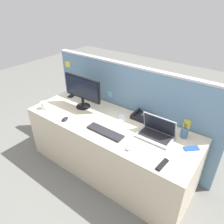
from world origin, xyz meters
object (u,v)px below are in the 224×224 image
(desktop_monitor, at_px, (82,90))
(coffee_mug, at_px, (44,105))
(keyboard_main, at_px, (105,132))
(cell_phone_blue_case, at_px, (191,148))
(pen_cup, at_px, (184,133))
(cell_phone_black_slab, at_px, (72,96))
(laptop, at_px, (156,132))
(cell_phone_white_slab, at_px, (122,118))
(computer_mouse_left_hand, at_px, (65,119))
(desk_phone, at_px, (141,116))
(computer_mouse_right_hand, at_px, (129,147))
(tv_remote, at_px, (162,165))

(desktop_monitor, xyz_separation_m, coffee_mug, (-0.39, -0.35, -0.20))
(keyboard_main, distance_m, cell_phone_blue_case, 0.91)
(pen_cup, xyz_separation_m, cell_phone_black_slab, (-1.69, -0.02, -0.05))
(laptop, bearing_deg, desktop_monitor, 179.64)
(pen_cup, xyz_separation_m, cell_phone_white_slab, (-0.74, -0.08, -0.05))
(pen_cup, bearing_deg, computer_mouse_left_hand, -157.11)
(desk_phone, height_order, cell_phone_black_slab, desk_phone)
(pen_cup, relative_size, cell_phone_blue_case, 1.19)
(desktop_monitor, xyz_separation_m, computer_mouse_right_hand, (0.96, -0.36, -0.23))
(laptop, xyz_separation_m, cell_phone_black_slab, (-1.45, 0.14, -0.05))
(keyboard_main, relative_size, computer_mouse_right_hand, 4.46)
(desktop_monitor, height_order, cell_phone_blue_case, desktop_monitor)
(desk_phone, height_order, keyboard_main, desk_phone)
(computer_mouse_right_hand, relative_size, computer_mouse_left_hand, 1.00)
(keyboard_main, distance_m, computer_mouse_left_hand, 0.56)
(pen_cup, height_order, cell_phone_black_slab, pen_cup)
(desktop_monitor, bearing_deg, tv_remote, -15.66)
(desktop_monitor, bearing_deg, cell_phone_blue_case, 0.51)
(cell_phone_black_slab, distance_m, cell_phone_white_slab, 0.95)
(desktop_monitor, bearing_deg, laptop, -0.36)
(desktop_monitor, bearing_deg, keyboard_main, -25.80)
(computer_mouse_left_hand, distance_m, cell_phone_white_slab, 0.70)
(tv_remote, xyz_separation_m, coffee_mug, (-1.71, 0.02, 0.04))
(desktop_monitor, distance_m, cell_phone_blue_case, 1.48)
(desk_phone, height_order, pen_cup, pen_cup)
(desktop_monitor, bearing_deg, computer_mouse_right_hand, -20.33)
(desktop_monitor, height_order, cell_phone_white_slab, desktop_monitor)
(keyboard_main, xyz_separation_m, cell_phone_white_slab, (-0.02, 0.36, -0.01))
(cell_phone_black_slab, bearing_deg, computer_mouse_right_hand, -34.56)
(desktop_monitor, distance_m, pen_cup, 1.35)
(desktop_monitor, distance_m, computer_mouse_right_hand, 1.05)
(cell_phone_white_slab, bearing_deg, desktop_monitor, 150.53)
(pen_cup, height_order, tv_remote, pen_cup)
(cell_phone_white_slab, bearing_deg, pen_cup, -29.97)
(keyboard_main, height_order, cell_phone_blue_case, keyboard_main)
(cell_phone_white_slab, xyz_separation_m, coffee_mug, (-0.97, -0.42, 0.04))
(coffee_mug, bearing_deg, laptop, 13.08)
(computer_mouse_left_hand, xyz_separation_m, cell_phone_blue_case, (1.41, 0.39, -0.01))
(computer_mouse_left_hand, bearing_deg, desk_phone, 29.43)
(laptop, xyz_separation_m, tv_remote, (0.24, -0.36, -0.05))
(desktop_monitor, bearing_deg, computer_mouse_left_hand, -82.35)
(laptop, height_order, pen_cup, laptop)
(desk_phone, bearing_deg, computer_mouse_right_hand, -70.77)
(tv_remote, distance_m, coffee_mug, 1.71)
(computer_mouse_right_hand, relative_size, cell_phone_white_slab, 0.64)
(computer_mouse_right_hand, xyz_separation_m, tv_remote, (0.36, -0.01, -0.01))
(tv_remote, bearing_deg, coffee_mug, -176.18)
(computer_mouse_right_hand, distance_m, tv_remote, 0.36)
(coffee_mug, bearing_deg, pen_cup, 16.39)
(tv_remote, bearing_deg, cell_phone_black_slab, 167.98)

